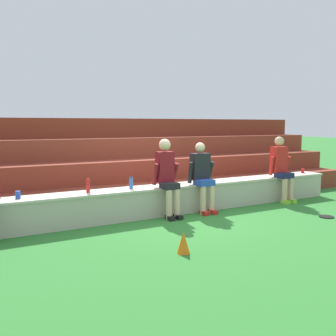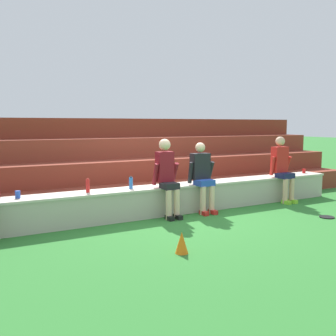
{
  "view_description": "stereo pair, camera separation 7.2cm",
  "coord_description": "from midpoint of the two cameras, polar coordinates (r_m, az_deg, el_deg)",
  "views": [
    {
      "loc": [
        -3.79,
        -6.24,
        1.77
      ],
      "look_at": [
        -0.14,
        0.25,
        0.91
      ],
      "focal_mm": 40.79,
      "sensor_mm": 36.0,
      "label": 1
    },
    {
      "loc": [
        -3.72,
        -6.28,
        1.77
      ],
      "look_at": [
        -0.14,
        0.25,
        0.91
      ],
      "focal_mm": 40.79,
      "sensor_mm": 36.0,
      "label": 2
    }
  ],
  "objects": [
    {
      "name": "ground_plane",
      "position": [
        7.51,
        1.61,
        -7.04
      ],
      "size": [
        80.0,
        80.0,
        0.0
      ],
      "primitive_type": "plane",
      "color": "#2D752D"
    },
    {
      "name": "stone_seating_wall",
      "position": [
        7.66,
        0.64,
        -4.48
      ],
      "size": [
        8.11,
        0.55,
        0.56
      ],
      "color": "#B7AF9E",
      "rests_on": "ground"
    },
    {
      "name": "brick_bleachers",
      "position": [
        9.57,
        -6.02,
        0.23
      ],
      "size": [
        11.42,
        2.85,
        1.91
      ],
      "color": "brown",
      "rests_on": "ground"
    },
    {
      "name": "person_left_of_center",
      "position": [
        7.23,
        -0.41,
        -1.05
      ],
      "size": [
        0.5,
        0.58,
        1.49
      ],
      "color": "beige",
      "rests_on": "ground"
    },
    {
      "name": "person_center",
      "position": [
        7.64,
        4.87,
        -1.0
      ],
      "size": [
        0.56,
        0.52,
        1.4
      ],
      "color": "beige",
      "rests_on": "ground"
    },
    {
      "name": "person_right_of_center",
      "position": [
        9.05,
        16.36,
        0.22
      ],
      "size": [
        0.54,
        0.56,
        1.49
      ],
      "color": "#DBAD89",
      "rests_on": "ground"
    },
    {
      "name": "water_bottle_center_gap",
      "position": [
        7.17,
        -5.83,
        -2.23
      ],
      "size": [
        0.07,
        0.07,
        0.23
      ],
      "color": "blue",
      "rests_on": "stone_seating_wall"
    },
    {
      "name": "water_bottle_mid_right",
      "position": [
        6.88,
        -12.15,
        -2.65
      ],
      "size": [
        0.07,
        0.07,
        0.25
      ],
      "color": "red",
      "rests_on": "stone_seating_wall"
    },
    {
      "name": "plastic_cup_right_end",
      "position": [
        10.01,
        19.29,
        -0.39
      ],
      "size": [
        0.08,
        0.08,
        0.11
      ],
      "primitive_type": "cylinder",
      "color": "red",
      "rests_on": "stone_seating_wall"
    },
    {
      "name": "plastic_cup_left_end",
      "position": [
        6.69,
        -21.8,
        -3.73
      ],
      "size": [
        0.08,
        0.08,
        0.12
      ],
      "primitive_type": "cylinder",
      "color": "blue",
      "rests_on": "stone_seating_wall"
    },
    {
      "name": "frisbee",
      "position": [
        7.92,
        22.34,
        -6.75
      ],
      "size": [
        0.28,
        0.28,
        0.02
      ],
      "primitive_type": "cylinder",
      "color": "black",
      "rests_on": "ground"
    },
    {
      "name": "sports_cone",
      "position": [
        5.33,
        1.92,
        -11.07
      ],
      "size": [
        0.18,
        0.18,
        0.3
      ],
      "primitive_type": "cone",
      "color": "orange",
      "rests_on": "ground"
    }
  ]
}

